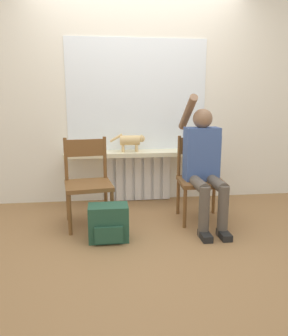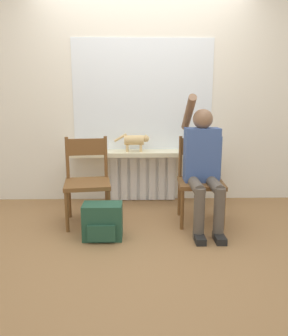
{
  "view_description": "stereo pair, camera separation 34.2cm",
  "coord_description": "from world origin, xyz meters",
  "px_view_note": "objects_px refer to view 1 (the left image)",
  "views": [
    {
      "loc": [
        -0.42,
        -2.79,
        1.26
      ],
      "look_at": [
        0.0,
        0.53,
        0.54
      ],
      "focal_mm": 35.0,
      "sensor_mm": 36.0,
      "label": 1
    },
    {
      "loc": [
        -0.07,
        -2.82,
        1.26
      ],
      "look_at": [
        0.0,
        0.53,
        0.54
      ],
      "focal_mm": 35.0,
      "sensor_mm": 36.0,
      "label": 2
    }
  ],
  "objects_px": {
    "cat": "(131,141)",
    "backpack": "(109,223)",
    "chair_right": "(200,178)",
    "person": "(204,162)",
    "chair_left": "(88,181)"
  },
  "relations": [
    {
      "from": "cat",
      "to": "backpack",
      "type": "xyz_separation_m",
      "value": [
        -0.3,
        -1.03,
        -0.61
      ]
    },
    {
      "from": "chair_right",
      "to": "cat",
      "type": "height_order",
      "value": "chair_right"
    },
    {
      "from": "cat",
      "to": "backpack",
      "type": "bearing_deg",
      "value": -106.06
    },
    {
      "from": "person",
      "to": "backpack",
      "type": "relative_size",
      "value": 3.67
    },
    {
      "from": "chair_right",
      "to": "cat",
      "type": "bearing_deg",
      "value": 141.62
    },
    {
      "from": "chair_left",
      "to": "backpack",
      "type": "xyz_separation_m",
      "value": [
        0.19,
        -0.43,
        -0.29
      ]
    },
    {
      "from": "person",
      "to": "cat",
      "type": "xyz_separation_m",
      "value": [
        -0.67,
        0.72,
        0.13
      ]
    },
    {
      "from": "person",
      "to": "cat",
      "type": "height_order",
      "value": "person"
    },
    {
      "from": "person",
      "to": "cat",
      "type": "bearing_deg",
      "value": 132.76
    },
    {
      "from": "person",
      "to": "backpack",
      "type": "height_order",
      "value": "person"
    },
    {
      "from": "chair_right",
      "to": "backpack",
      "type": "distance_m",
      "value": 1.09
    },
    {
      "from": "chair_left",
      "to": "backpack",
      "type": "height_order",
      "value": "chair_left"
    },
    {
      "from": "backpack",
      "to": "chair_left",
      "type": "bearing_deg",
      "value": 114.05
    },
    {
      "from": "chair_left",
      "to": "backpack",
      "type": "distance_m",
      "value": 0.55
    },
    {
      "from": "chair_left",
      "to": "backpack",
      "type": "bearing_deg",
      "value": -73.97
    }
  ]
}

